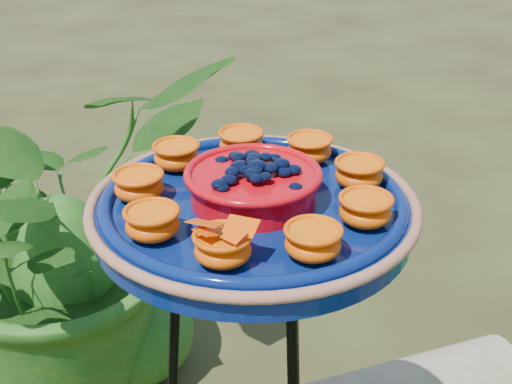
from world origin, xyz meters
TOP-DOWN VIEW (x-y plane):
  - feeder_dish at (-0.06, -0.14)m, footprint 0.59×0.59m
  - shrub_back_left at (-0.67, 0.47)m, footprint 1.05×1.09m

SIDE VIEW (x-z plane):
  - shrub_back_left at x=-0.67m, z-range 0.00..0.93m
  - feeder_dish at x=-0.06m, z-range 0.88..0.99m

